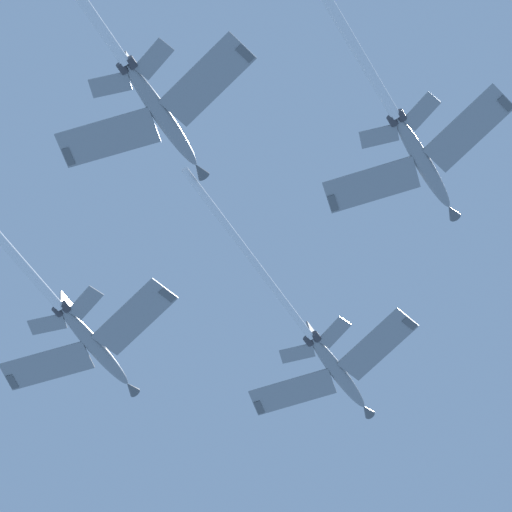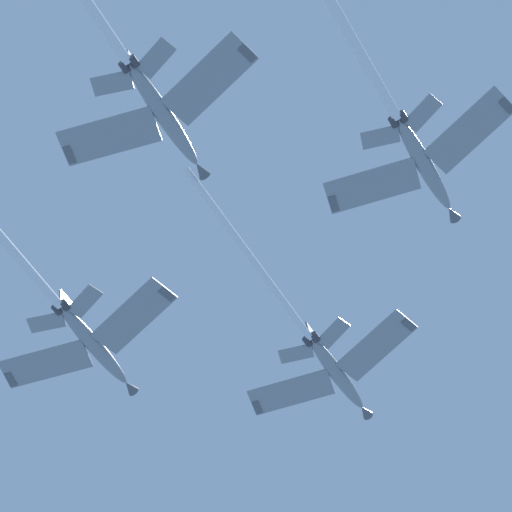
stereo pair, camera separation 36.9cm
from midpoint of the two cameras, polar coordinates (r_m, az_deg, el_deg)
The scene contains 4 objects.
jet_lead at distance 121.11m, azimuth 3.08°, elevation -4.68°, with size 26.01×30.13×10.83m.
jet_left_wing at distance 114.41m, azimuth -9.63°, elevation -2.76°, with size 25.44×28.35×10.48m.
jet_right_wing at distance 107.59m, azimuth 6.90°, elevation 7.06°, with size 26.63×30.55×11.08m.
jet_slot at distance 102.57m, azimuth -6.19°, elevation 9.14°, with size 24.69×27.16×9.37m.
Camera 2 is at (39.09, -0.84, 1.85)m, focal length 79.83 mm.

